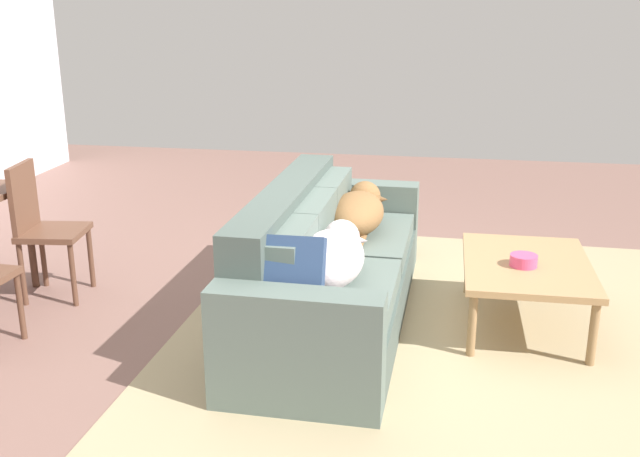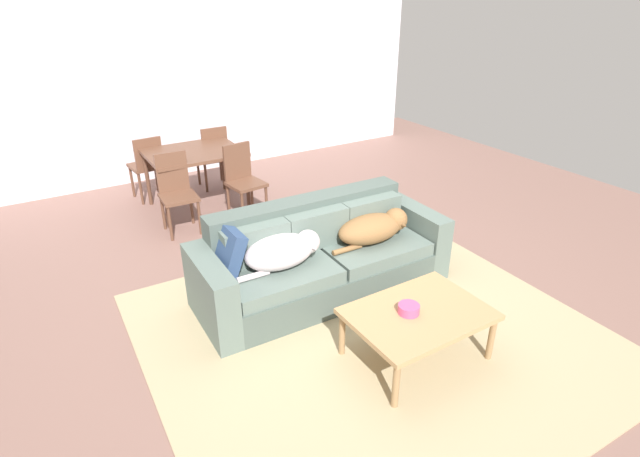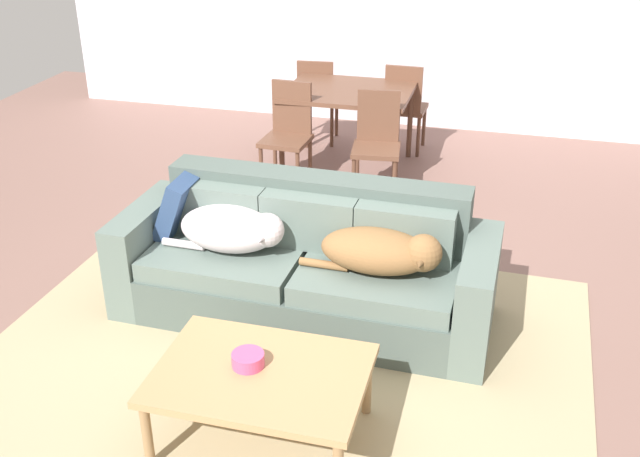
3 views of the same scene
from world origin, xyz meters
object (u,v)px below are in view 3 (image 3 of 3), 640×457
dog_on_left_cushion (233,229)px  dining_chair_near_right (377,140)px  dining_table (349,97)px  dining_chair_far_right (404,104)px  couch (306,266)px  bowl_on_coffee_table (248,360)px  dining_chair_far_left (317,95)px  dog_on_right_cushion (383,251)px  coffee_table (261,379)px  throw_pillow_by_left_arm (179,204)px  dining_chair_near_left (288,130)px

dog_on_left_cushion → dining_chair_near_right: dining_chair_near_right is taller
dining_table → dining_chair_far_right: bearing=50.5°
dining_table → dining_chair_near_right: 0.74m
couch → dining_chair_near_right: size_ratio=2.60×
bowl_on_coffee_table → dining_chair_far_left: dining_chair_far_left is taller
dining_chair_far_right → dog_on_right_cushion: bearing=98.3°
dog_on_left_cushion → coffee_table: size_ratio=0.77×
coffee_table → dining_chair_near_right: size_ratio=1.13×
dog_on_right_cushion → dining_chair_far_right: bearing=98.1°
dog_on_left_cushion → bowl_on_coffee_table: (0.48, -1.08, -0.13)m
dog_on_right_cushion → coffee_table: (-0.40, -1.09, -0.20)m
couch → dog_on_left_cushion: (-0.44, -0.11, 0.26)m
throw_pillow_by_left_arm → dining_chair_far_right: 3.18m
dog_on_right_cushion → bowl_on_coffee_table: size_ratio=5.23×
coffee_table → dining_chair_far_right: size_ratio=1.16×
dog_on_right_cushion → throw_pillow_by_left_arm: size_ratio=2.08×
coffee_table → dining_chair_far_left: size_ratio=1.19×
throw_pillow_by_left_arm → dining_table: size_ratio=0.36×
coffee_table → couch: bearing=95.4°
dog_on_left_cushion → dining_chair_near_left: size_ratio=0.86×
bowl_on_coffee_table → dining_chair_far_right: size_ratio=0.18×
coffee_table → dining_table: size_ratio=0.91×
bowl_on_coffee_table → dining_chair_far_left: (-0.81, 4.32, 0.04)m
dog_on_right_cushion → dining_chair_far_left: (-1.28, 3.26, -0.08)m
throw_pillow_by_left_arm → dining_chair_near_right: (0.97, 1.86, -0.12)m
coffee_table → dining_chair_near_left: (-0.84, 3.22, 0.13)m
throw_pillow_by_left_arm → dining_chair_far_left: (0.12, 3.05, -0.13)m
dining_table → dining_chair_far_left: 0.77m
dining_chair_near_right → dining_chair_far_left: (-0.85, 1.19, -0.02)m
dining_table → dining_chair_near_left: dining_chair_near_left is taller
dog_on_left_cushion → throw_pillow_by_left_arm: throw_pillow_by_left_arm is taller
dining_table → dog_on_left_cushion: bearing=-92.9°
bowl_on_coffee_table → dining_chair_far_left: size_ratio=0.19×
bowl_on_coffee_table → dining_chair_far_left: 4.39m
dining_table → dining_chair_near_left: bearing=-127.8°
dining_chair_far_right → couch: bearing=89.0°
dining_chair_near_left → dining_chair_far_right: (0.86, 1.08, -0.02)m
dining_table → dining_chair_far_left: (-0.46, 0.59, -0.18)m
dog_on_right_cushion → dog_on_left_cushion: bearing=179.8°
coffee_table → dining_chair_far_left: dining_chair_far_left is taller
couch → dining_chair_far_right: (0.14, 3.08, 0.16)m
dog_on_left_cushion → bowl_on_coffee_table: dog_on_left_cushion is taller
dog_on_left_cushion → throw_pillow_by_left_arm: 0.48m
couch → dining_chair_far_left: size_ratio=2.74×
dog_on_right_cushion → bowl_on_coffee_table: bearing=-112.7°
dining_chair_near_right → dog_on_left_cushion: bearing=-111.5°
dog_on_left_cushion → dining_chair_far_left: (-0.33, 3.23, -0.09)m
dining_chair_far_right → coffee_table: bearing=91.3°
couch → dog_on_left_cushion: size_ratio=3.00×
dog_on_left_cushion → dining_chair_far_left: dining_chair_far_left is taller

